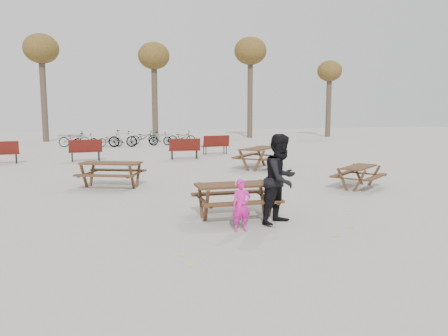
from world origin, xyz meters
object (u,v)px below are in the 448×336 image
object	(u,v)px
main_picnic_table	(236,192)
picnic_table_north	(112,175)
child	(241,206)
food_tray	(240,184)
soda_bottle	(236,182)
adult	(281,179)
picnic_table_east	(359,177)
picnic_table_far	(260,158)

from	to	relation	value
main_picnic_table	picnic_table_north	xyz separation A→B (m)	(-2.65, 4.67, -0.19)
main_picnic_table	child	world-z (taller)	child
main_picnic_table	food_tray	world-z (taller)	food_tray
soda_bottle	picnic_table_north	xyz separation A→B (m)	(-2.61, 4.87, -0.45)
child	picnic_table_north	world-z (taller)	child
adult	picnic_table_east	world-z (taller)	adult
main_picnic_table	food_tray	xyz separation A→B (m)	(0.04, -0.20, 0.21)
food_tray	child	world-z (taller)	child
picnic_table_east	picnic_table_far	bearing A→B (deg)	68.35
soda_bottle	adult	distance (m)	1.00
main_picnic_table	picnic_table_north	world-z (taller)	picnic_table_north
soda_bottle	picnic_table_north	distance (m)	5.54
picnic_table_north	soda_bottle	bearing A→B (deg)	-39.48
soda_bottle	picnic_table_far	size ratio (longest dim) A/B	0.08
food_tray	picnic_table_north	size ratio (longest dim) A/B	0.10
soda_bottle	picnic_table_far	bearing A→B (deg)	66.34
food_tray	picnic_table_north	xyz separation A→B (m)	(-2.69, 4.86, -0.40)
picnic_table_north	picnic_table_far	xyz separation A→B (m)	(5.97, 2.81, 0.04)
child	picnic_table_far	size ratio (longest dim) A/B	0.53
soda_bottle	picnic_table_east	world-z (taller)	soda_bottle
food_tray	main_picnic_table	bearing A→B (deg)	100.42
food_tray	picnic_table_east	world-z (taller)	food_tray
food_tray	picnic_table_far	size ratio (longest dim) A/B	0.09
soda_bottle	adult	xyz separation A→B (m)	(0.83, -0.56, 0.12)
picnic_table_east	picnic_table_north	world-z (taller)	picnic_table_north
picnic_table_east	picnic_table_north	distance (m)	7.73
main_picnic_table	adult	size ratio (longest dim) A/B	0.93
adult	picnic_table_north	bearing A→B (deg)	88.69
adult	picnic_table_north	size ratio (longest dim) A/B	1.05
picnic_table_east	child	bearing A→B (deg)	178.26
main_picnic_table	picnic_table_far	world-z (taller)	picnic_table_far
soda_bottle	picnic_table_north	size ratio (longest dim) A/B	0.09
adult	picnic_table_far	bearing A→B (deg)	39.22
child	picnic_table_east	xyz separation A→B (m)	(5.00, 3.66, -0.19)
food_tray	child	distance (m)	1.03
child	main_picnic_table	bearing A→B (deg)	79.63
child	adult	distance (m)	1.17
child	picnic_table_east	distance (m)	6.20
main_picnic_table	food_tray	size ratio (longest dim) A/B	10.00
child	picnic_table_north	bearing A→B (deg)	113.55
food_tray	picnic_table_east	size ratio (longest dim) A/B	0.11
main_picnic_table	food_tray	bearing A→B (deg)	-79.58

